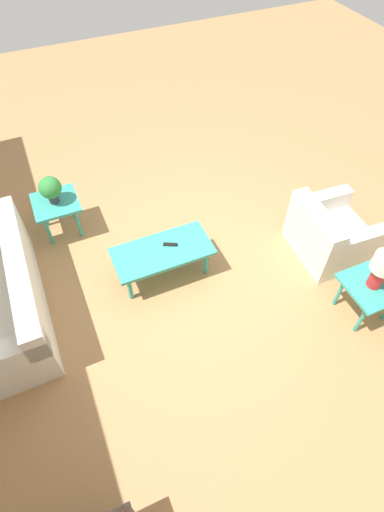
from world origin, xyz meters
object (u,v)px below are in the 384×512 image
Objects in this scene: coffee_table at (162,253)px; potted_plant at (50,188)px; table_lamp at (383,268)px; armchair at (329,234)px; side_table_plant at (57,206)px; side_table_lamp at (370,289)px.

coffee_table is 1.55m from potted_plant.
table_lamp is (-2.72, 2.53, 0.07)m from potted_plant.
armchair reaches higher than coffee_table.
table_lamp is (0.17, 0.89, 0.48)m from armchair.
coffee_table is 2.27m from table_lamp.
armchair is 0.82× the size of coffee_table.
side_table_plant is 1.23× the size of table_lamp.
table_lamp is at bearing 142.91° from coffee_table.
potted_plant is (0.94, -1.19, 0.33)m from coffee_table.
table_lamp reaches higher than side_table_lamp.
side_table_lamp is 0.35m from table_lamp.
side_table_plant is at bearing 63.54° from armchair.
potted_plant is at bearing 63.54° from armchair.
coffee_table is at bearing -37.09° from side_table_lamp.
side_table_lamp reaches higher than coffee_table.
potted_plant reaches higher than side_table_plant.
table_lamp reaches higher than coffee_table.
coffee_table is at bearing 128.37° from side_table_plant.
table_lamp is at bearing 137.04° from potted_plant.
side_table_plant is at bearing 0.00° from potted_plant.
side_table_lamp is at bearing 172.22° from armchair.
coffee_table is 3.13× the size of potted_plant.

